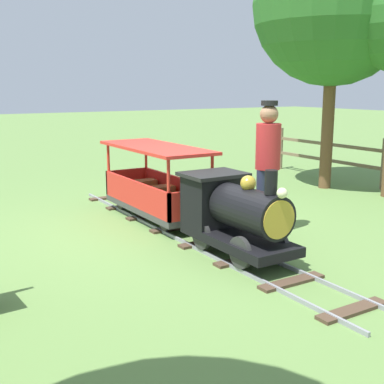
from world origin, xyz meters
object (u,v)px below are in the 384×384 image
at_px(oak_tree_distant, 334,4).
at_px(passenger_car, 156,189).
at_px(locomotive, 234,212).
at_px(conductor_person, 268,156).

bearing_deg(oak_tree_distant, passenger_car, 6.30).
distance_m(locomotive, oak_tree_distant, 4.98).
bearing_deg(locomotive, oak_tree_distant, -149.13).
relative_size(passenger_car, oak_tree_distant, 0.44).
distance_m(passenger_car, conductor_person, 1.62).
distance_m(locomotive, conductor_person, 1.11).
bearing_deg(oak_tree_distant, conductor_person, 31.16).
bearing_deg(conductor_person, locomotive, 29.92).
height_order(locomotive, conductor_person, conductor_person).
relative_size(passenger_car, conductor_person, 1.23).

